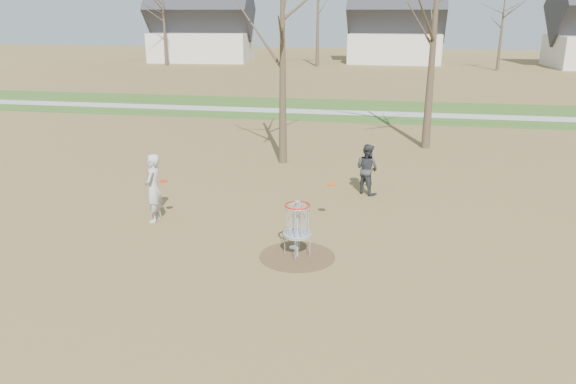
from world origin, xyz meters
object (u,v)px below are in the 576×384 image
object	(u,v)px
player_standing	(153,188)
disc_golf_basket	(297,220)
player_throwing	(367,169)
disc_grounded	(294,247)

from	to	relation	value
player_standing	disc_golf_basket	xyz separation A→B (m)	(4.25, -1.64, -0.03)
player_throwing	disc_grounded	size ratio (longest dim) A/B	7.30
player_standing	disc_grounded	xyz separation A→B (m)	(4.09, -1.17, -0.92)
player_standing	disc_grounded	world-z (taller)	player_standing
player_throwing	disc_golf_basket	xyz separation A→B (m)	(-1.35, -5.19, 0.11)
disc_golf_basket	player_throwing	bearing A→B (deg)	75.47
disc_grounded	disc_golf_basket	world-z (taller)	disc_golf_basket
disc_grounded	player_throwing	bearing A→B (deg)	72.24
player_standing	player_throwing	world-z (taller)	player_standing
player_standing	player_throwing	distance (m)	6.63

